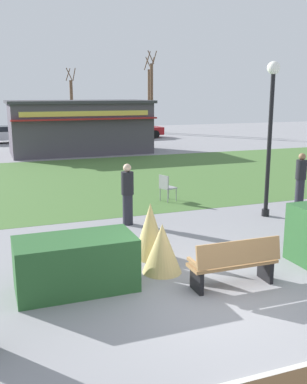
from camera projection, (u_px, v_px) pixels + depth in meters
name	position (u px, v px, depth m)	size (l,w,h in m)	color
ground_plane	(223.00, 303.00, 7.68)	(80.00, 80.00, 0.00)	gray
lawn_patch	(82.00, 180.00, 18.45)	(36.00, 12.00, 0.01)	#446B33
park_bench	(234.00, 263.00, 8.23)	(1.71, 0.55, 0.95)	#9E7547
hedge_left	(76.00, 264.00, 8.14)	(2.17, 1.10, 0.99)	#28562B
ornamental_grass_behind_left	(150.00, 230.00, 9.70)	(0.75, 0.75, 1.23)	tan
ornamental_grass_behind_right	(162.00, 248.00, 8.91)	(0.80, 0.80, 1.01)	tan
lamppost_mid	(271.00, 122.00, 12.52)	(0.36, 0.36, 4.40)	black
food_kiosk	(80.00, 127.00, 26.54)	(8.32, 4.36, 3.11)	#47424C
cafe_chair_east	(166.00, 186.00, 14.77)	(0.56, 0.56, 0.89)	gray
person_strolling	(301.00, 179.00, 14.19)	(0.34, 0.34, 1.69)	#23232D
person_standing	(128.00, 194.00, 12.09)	(0.34, 0.34, 1.69)	#23232D
parked_car_center_slot	(73.00, 132.00, 33.74)	(4.29, 2.22, 1.20)	black
parked_car_east_slot	(135.00, 130.00, 35.44)	(4.32, 2.29, 1.20)	maroon
tree_left_bg	(72.00, 104.00, 40.59)	(0.91, 0.96, 5.71)	brown
tree_right_bg	(149.00, 99.00, 40.34)	(0.91, 0.96, 6.64)	brown
tree_center_bg	(152.00, 97.00, 38.99)	(0.91, 0.96, 7.07)	brown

